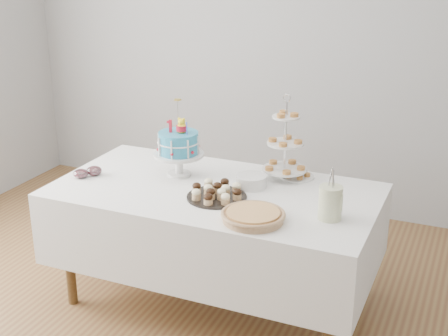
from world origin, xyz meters
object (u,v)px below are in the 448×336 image
at_px(utensil_pitcher, 330,201).
at_px(table, 215,224).
at_px(birthday_cake, 179,156).
at_px(cupcake_tray, 217,192).
at_px(plate_stack, 251,181).
at_px(pastry_plate, 297,175).
at_px(jam_bowl_b, 94,171).
at_px(jam_bowl_a, 81,174).
at_px(tiered_stand, 285,144).
at_px(pie, 253,216).

bearing_deg(utensil_pitcher, table, -176.73).
bearing_deg(birthday_cake, table, -30.71).
height_order(cupcake_tray, utensil_pitcher, utensil_pitcher).
distance_m(plate_stack, pastry_plate, 0.33).
height_order(plate_stack, jam_bowl_b, plate_stack).
bearing_deg(table, utensil_pitcher, -10.74).
bearing_deg(jam_bowl_a, utensil_pitcher, 0.68).
height_order(cupcake_tray, tiered_stand, tiered_stand).
relative_size(pie, tiered_stand, 0.64).
relative_size(table, plate_stack, 10.37).
distance_m(birthday_cake, pie, 0.81).
bearing_deg(pastry_plate, table, -135.92).
bearing_deg(birthday_cake, pastry_plate, 12.16).
xyz_separation_m(tiered_stand, jam_bowl_a, (-1.16, -0.50, -0.20)).
bearing_deg(jam_bowl_a, pastry_plate, 23.56).
relative_size(tiered_stand, pastry_plate, 2.51).
height_order(pie, jam_bowl_a, same).
distance_m(tiered_stand, pastry_plate, 0.22).
distance_m(table, tiered_stand, 0.65).
relative_size(table, jam_bowl_a, 20.63).
distance_m(cupcake_tray, plate_stack, 0.27).
distance_m(table, cupcake_tray, 0.30).
relative_size(table, birthday_cake, 3.99).
relative_size(jam_bowl_b, utensil_pitcher, 0.35).
relative_size(pie, jam_bowl_a, 3.68).
bearing_deg(pie, table, 138.50).
height_order(pastry_plate, utensil_pitcher, utensil_pitcher).
xyz_separation_m(table, jam_bowl_b, (-0.79, -0.08, 0.25)).
relative_size(tiered_stand, utensil_pitcher, 1.90).
relative_size(birthday_cake, jam_bowl_a, 5.17).
xyz_separation_m(tiered_stand, plate_stack, (-0.13, -0.22, -0.19)).
xyz_separation_m(birthday_cake, cupcake_tray, (0.36, -0.24, -0.09)).
bearing_deg(table, jam_bowl_a, -169.40).
bearing_deg(tiered_stand, birthday_cake, -160.58).
height_order(cupcake_tray, jam_bowl_b, cupcake_tray).
bearing_deg(cupcake_tray, pastry_plate, 56.78).
distance_m(cupcake_tray, jam_bowl_a, 0.91).
bearing_deg(plate_stack, table, -147.00).
height_order(birthday_cake, cupcake_tray, birthday_cake).
bearing_deg(pie, jam_bowl_a, 172.03).
bearing_deg(pastry_plate, jam_bowl_a, -156.44).
height_order(pastry_plate, jam_bowl_a, jam_bowl_a).
bearing_deg(birthday_cake, plate_stack, -8.50).
distance_m(jam_bowl_b, utensil_pitcher, 1.52).
distance_m(table, plate_stack, 0.34).
xyz_separation_m(pie, utensil_pitcher, (0.36, 0.19, 0.07)).
relative_size(tiered_stand, plate_stack, 2.88).
distance_m(pie, pastry_plate, 0.71).
height_order(cupcake_tray, pastry_plate, cupcake_tray).
height_order(birthday_cake, pastry_plate, birthday_cake).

